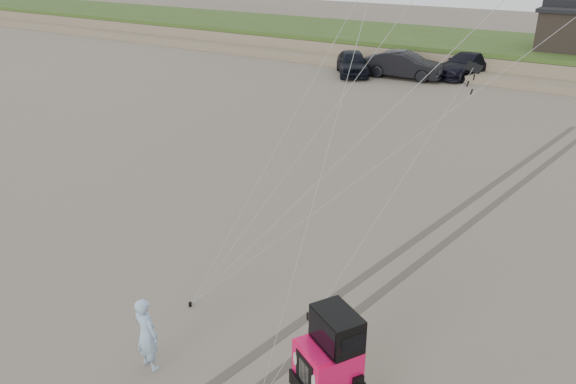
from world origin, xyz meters
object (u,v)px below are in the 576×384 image
at_px(man, 146,334).
at_px(truck_c, 468,65).
at_px(truck_a, 352,63).
at_px(truck_b, 404,65).
at_px(jeep, 327,377).

bearing_deg(man, truck_c, -78.22).
xyz_separation_m(truck_a, man, (10.44, -29.66, 0.02)).
relative_size(truck_b, jeep, 1.09).
relative_size(truck_c, jeep, 1.18).
bearing_deg(truck_c, man, -66.65).
relative_size(truck_a, truck_b, 0.91).
height_order(truck_a, truck_b, truck_b).
bearing_deg(jeep, truck_a, 145.47).
height_order(truck_b, jeep, jeep).
bearing_deg(man, truck_b, -71.24).
distance_m(truck_a, truck_c, 8.02).
xyz_separation_m(truck_c, man, (3.35, -33.41, 0.01)).
distance_m(truck_a, man, 31.44).
bearing_deg(truck_a, man, -103.83).
height_order(jeep, man, jeep).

